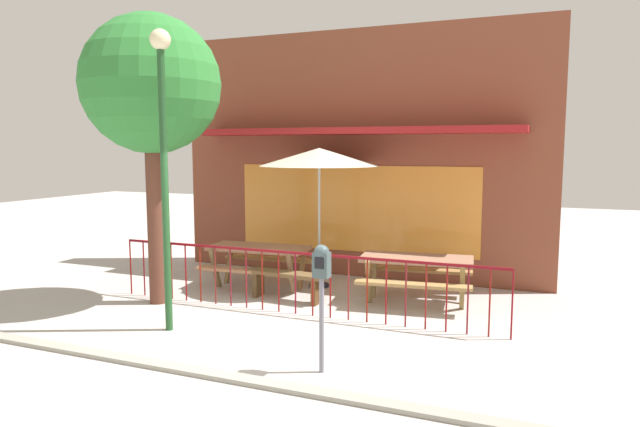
# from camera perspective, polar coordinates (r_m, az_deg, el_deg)

# --- Properties ---
(ground) EXTENTS (40.00, 40.00, 0.00)m
(ground) POSITION_cam_1_polar(r_m,az_deg,el_deg) (7.37, -8.20, -13.58)
(ground) COLOR #B3ADA9
(pub_storefront) EXTENTS (7.52, 1.39, 4.82)m
(pub_storefront) POSITION_cam_1_polar(r_m,az_deg,el_deg) (11.27, 3.86, 5.97)
(pub_storefront) COLOR #582612
(pub_storefront) RESTS_ON ground
(patio_fence_front) EXTENTS (6.34, 0.04, 0.97)m
(patio_fence_front) POSITION_cam_1_polar(r_m,az_deg,el_deg) (8.66, -2.51, -5.89)
(patio_fence_front) COLOR maroon
(patio_fence_front) RESTS_ON ground
(picnic_table_left) EXTENTS (1.89, 1.49, 0.79)m
(picnic_table_left) POSITION_cam_1_polar(r_m,az_deg,el_deg) (10.29, -6.23, -4.19)
(picnic_table_left) COLOR #9F6D50
(picnic_table_left) RESTS_ON ground
(picnic_table_right) EXTENTS (1.95, 1.56, 0.79)m
(picnic_table_right) POSITION_cam_1_polar(r_m,az_deg,el_deg) (9.37, 9.74, -5.33)
(picnic_table_right) COLOR #986D54
(picnic_table_right) RESTS_ON ground
(patio_umbrella) EXTENTS (2.17, 2.17, 2.54)m
(patio_umbrella) POSITION_cam_1_polar(r_m,az_deg,el_deg) (10.14, -0.08, 5.67)
(patio_umbrella) COLOR black
(patio_umbrella) RESTS_ON ground
(patio_bench) EXTENTS (1.42, 0.43, 0.48)m
(patio_bench) POSITION_cam_1_polar(r_m,az_deg,el_deg) (9.49, -3.42, -6.69)
(patio_bench) COLOR brown
(patio_bench) RESTS_ON ground
(parking_meter_near) EXTENTS (0.18, 0.17, 1.48)m
(parking_meter_near) POSITION_cam_1_polar(r_m,az_deg,el_deg) (6.32, 0.16, -6.17)
(parking_meter_near) COLOR slate
(parking_meter_near) RESTS_ON ground
(street_tree) EXTENTS (2.19, 2.19, 4.64)m
(street_tree) POSITION_cam_1_polar(r_m,az_deg,el_deg) (9.50, -16.72, 12.17)
(street_tree) COLOR brown
(street_tree) RESTS_ON ground
(street_lamp) EXTENTS (0.28, 0.28, 4.11)m
(street_lamp) POSITION_cam_1_polar(r_m,az_deg,el_deg) (7.95, -15.59, 7.32)
(street_lamp) COLOR #1F4B24
(street_lamp) RESTS_ON ground
(curb_edge) EXTENTS (10.52, 0.20, 0.11)m
(curb_edge) POSITION_cam_1_polar(r_m,az_deg,el_deg) (6.73, -11.86, -15.70)
(curb_edge) COLOR gray
(curb_edge) RESTS_ON ground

